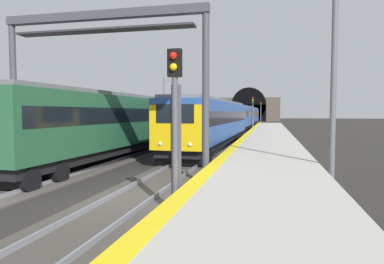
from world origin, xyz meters
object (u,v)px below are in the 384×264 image
at_px(railway_signal_far, 261,110).
at_px(train_main_approaching, 238,117).
at_px(railway_signal_near, 175,119).
at_px(catenary_mast_far, 333,80).
at_px(railway_signal_mid, 253,111).
at_px(catenary_mast_near, 164,104).
at_px(train_adjacent_platform, 191,117).
at_px(overhead_signal_gantry, 103,52).

bearing_deg(railway_signal_far, train_main_approaching, -2.52).
height_order(railway_signal_near, catenary_mast_far, catenary_mast_far).
xyz_separation_m(train_main_approaching, railway_signal_mid, (1.59, -1.89, 0.90)).
xyz_separation_m(railway_signal_far, catenary_mast_far, (-78.08, -4.84, 0.75)).
relative_size(catenary_mast_near, catenary_mast_far, 1.02).
bearing_deg(train_adjacent_platform, overhead_signal_gantry, -173.14).
xyz_separation_m(railway_signal_near, railway_signal_mid, (41.51, -0.00, 0.37)).
bearing_deg(catenary_mast_far, catenary_mast_near, 26.28).
relative_size(railway_signal_mid, catenary_mast_near, 0.62).
bearing_deg(railway_signal_mid, catenary_mast_far, 7.50).
bearing_deg(railway_signal_far, railway_signal_mid, 0.00).
xyz_separation_m(railway_signal_near, catenary_mast_near, (42.17, 13.62, 1.50)).
bearing_deg(railway_signal_near, overhead_signal_gantry, -134.93).
height_order(train_main_approaching, railway_signal_far, railway_signal_far).
bearing_deg(train_main_approaching, catenary_mast_near, -99.32).
distance_m(train_main_approaching, railway_signal_far, 43.00).
xyz_separation_m(railway_signal_mid, railway_signal_far, (41.35, 0.00, 0.28)).
xyz_separation_m(train_main_approaching, train_adjacent_platform, (-8.15, 5.01, 0.10)).
height_order(train_adjacent_platform, catenary_mast_near, catenary_mast_near).
height_order(train_adjacent_platform, railway_signal_near, train_adjacent_platform).
bearing_deg(train_adjacent_platform, railway_signal_mid, -33.68).
relative_size(railway_signal_near, railway_signal_far, 0.82).
bearing_deg(railway_signal_near, railway_signal_far, -180.00).
distance_m(railway_signal_mid, railway_signal_far, 41.35).
xyz_separation_m(train_adjacent_platform, catenary_mast_near, (10.39, 6.72, 1.93)).
distance_m(overhead_signal_gantry, catenary_mast_near, 38.91).
relative_size(railway_signal_mid, overhead_signal_gantry, 0.56).
height_order(train_main_approaching, catenary_mast_near, catenary_mast_near).
bearing_deg(train_adjacent_platform, railway_signal_far, -6.06).
bearing_deg(railway_signal_near, catenary_mast_near, -162.10).
distance_m(railway_signal_near, catenary_mast_far, 6.95).
relative_size(train_adjacent_platform, railway_signal_near, 13.21).
xyz_separation_m(railway_signal_far, overhead_signal_gantry, (-78.48, 4.40, 2.06)).
height_order(train_main_approaching, overhead_signal_gantry, overhead_signal_gantry).
distance_m(train_adjacent_platform, overhead_signal_gantry, 27.68).
relative_size(railway_signal_far, overhead_signal_gantry, 0.62).
relative_size(train_adjacent_platform, catenary_mast_far, 7.56).
xyz_separation_m(railway_signal_mid, overhead_signal_gantry, (-37.13, 4.40, 2.34)).
relative_size(train_adjacent_platform, overhead_signal_gantry, 6.73).
bearing_deg(catenary_mast_far, train_adjacent_platform, 23.50).
xyz_separation_m(train_adjacent_platform, railway_signal_near, (-31.77, -6.90, 0.43)).
bearing_deg(railway_signal_mid, train_main_approaching, -49.96).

